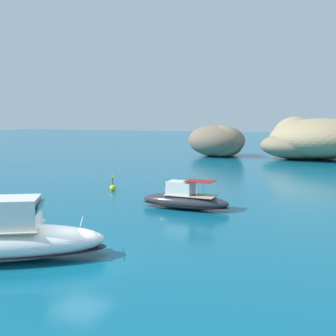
# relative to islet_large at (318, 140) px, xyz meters

# --- Properties ---
(ground_plane) EXTENTS (400.00, 400.00, 0.00)m
(ground_plane) POSITION_rel_islet_large_xyz_m (-2.35, -58.32, -3.14)
(ground_plane) COLOR #0C5B7A
(islet_large) EXTENTS (23.03, 23.37, 6.93)m
(islet_large) POSITION_rel_islet_large_xyz_m (0.00, 0.00, 0.00)
(islet_large) COLOR #9E8966
(islet_large) RESTS_ON ground
(islet_small) EXTENTS (11.34, 11.79, 5.61)m
(islet_small) POSITION_rel_islet_large_xyz_m (-16.04, -2.52, -0.64)
(islet_small) COLOR #84755B
(islet_small) RESTS_ON ground
(motorboat_charcoal) EXTENTS (6.84, 2.40, 2.11)m
(motorboat_charcoal) POSITION_rel_islet_large_xyz_m (-2.67, -45.97, -2.46)
(motorboat_charcoal) COLOR #2D2D33
(motorboat_charcoal) RESTS_ON ground
(motorboat_white) EXTENTS (9.74, 8.04, 2.89)m
(motorboat_white) POSITION_rel_islet_large_xyz_m (-5.38, -60.22, -2.17)
(motorboat_white) COLOR white
(motorboat_white) RESTS_ON ground
(channel_buoy) EXTENTS (0.56, 0.56, 1.48)m
(channel_buoy) POSITION_rel_islet_large_xyz_m (-11.73, -41.91, -2.80)
(channel_buoy) COLOR yellow
(channel_buoy) RESTS_ON ground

